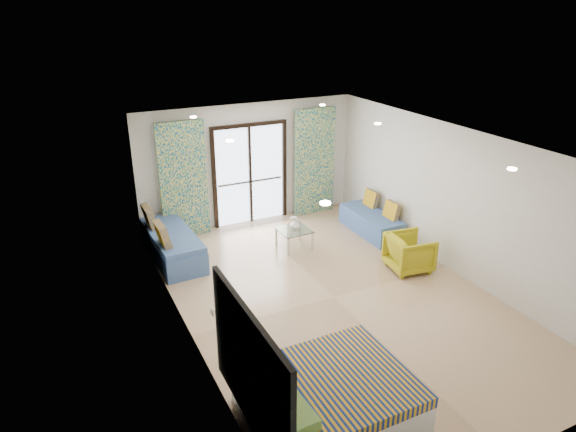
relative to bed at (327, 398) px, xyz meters
name	(u,v)px	position (x,y,z in m)	size (l,w,h in m)	color
floor	(334,297)	(1.48, 2.32, -0.28)	(5.00, 7.50, 0.01)	#9C7E5D
ceiling	(340,144)	(1.48, 2.32, 2.42)	(5.00, 7.50, 0.01)	silver
wall_back	(249,164)	(1.48, 6.07, 1.07)	(5.00, 0.01, 2.70)	silver
wall_front	(529,360)	(1.48, -1.43, 1.07)	(5.00, 0.01, 2.70)	silver
wall_left	(185,256)	(-1.02, 2.32, 1.07)	(0.01, 7.50, 2.70)	silver
wall_right	(455,201)	(3.98, 2.32, 1.07)	(0.01, 7.50, 2.70)	silver
balcony_door	(250,169)	(1.48, 6.04, 0.98)	(1.76, 0.08, 2.28)	black
balcony_rail	(250,182)	(1.48, 6.05, 0.67)	(1.52, 0.03, 0.04)	#595451
curtain_left	(183,181)	(-0.07, 5.89, 0.97)	(1.00, 0.10, 2.50)	silver
curtain_right	(314,162)	(3.03, 5.89, 0.97)	(1.00, 0.10, 2.50)	silver
downlight_a	(325,203)	(0.08, 0.32, 2.39)	(0.12, 0.12, 0.02)	#FFE0B2
downlight_b	(512,169)	(2.88, 0.32, 2.39)	(0.12, 0.12, 0.02)	#FFE0B2
downlight_c	(230,141)	(0.08, 3.32, 2.39)	(0.12, 0.12, 0.02)	#FFE0B2
downlight_d	(378,124)	(2.88, 3.32, 2.39)	(0.12, 0.12, 0.02)	#FFE0B2
downlight_e	(193,117)	(0.08, 5.32, 2.39)	(0.12, 0.12, 0.02)	#FFE0B2
downlight_f	(322,105)	(2.88, 5.32, 2.39)	(0.12, 0.12, 0.02)	#FFE0B2
headboard	(250,370)	(-0.98, 0.00, 0.77)	(0.06, 2.10, 1.50)	black
switch_plate	(212,311)	(-0.99, 1.25, 0.77)	(0.02, 0.10, 0.10)	silver
bed	(327,398)	(0.00, 0.00, 0.00)	(1.94, 1.59, 0.67)	silver
daybed_left	(171,244)	(-0.64, 4.97, 0.03)	(0.86, 2.04, 0.99)	#3E5D95
daybed_right	(372,222)	(3.59, 4.27, -0.03)	(0.66, 1.66, 0.82)	#3E5D95
coffee_table	(294,231)	(1.73, 4.33, 0.09)	(0.64, 0.64, 0.72)	silver
vase	(295,225)	(1.74, 4.33, 0.23)	(0.20, 0.20, 0.20)	white
armchair	(410,251)	(3.26, 2.57, 0.10)	(0.74, 0.70, 0.77)	#AAA216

